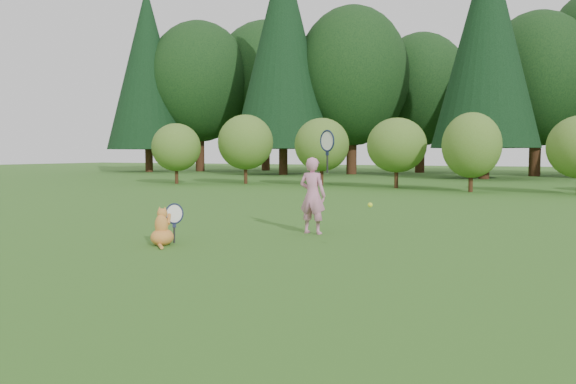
% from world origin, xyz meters
% --- Properties ---
extents(ground, '(100.00, 100.00, 0.00)m').
position_xyz_m(ground, '(0.00, 0.00, 0.00)').
color(ground, '#215618').
rests_on(ground, ground).
extents(shrub_row, '(28.00, 3.00, 2.80)m').
position_xyz_m(shrub_row, '(0.00, 13.00, 1.40)').
color(shrub_row, '#4E6C21').
rests_on(shrub_row, ground).
extents(woodland_backdrop, '(48.00, 10.00, 15.00)m').
position_xyz_m(woodland_backdrop, '(0.00, 23.00, 7.50)').
color(woodland_backdrop, black).
rests_on(woodland_backdrop, ground).
extents(child, '(0.66, 0.37, 1.79)m').
position_xyz_m(child, '(0.27, 1.57, 0.63)').
color(child, pink).
rests_on(child, ground).
extents(cat, '(0.50, 0.79, 0.71)m').
position_xyz_m(cat, '(-1.18, -0.30, 0.27)').
color(cat, '#C37425').
rests_on(cat, ground).
extents(tennis_ball, '(0.06, 0.06, 0.06)m').
position_xyz_m(tennis_ball, '(1.62, 0.16, 0.62)').
color(tennis_ball, '#C8ED1B').
rests_on(tennis_ball, ground).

